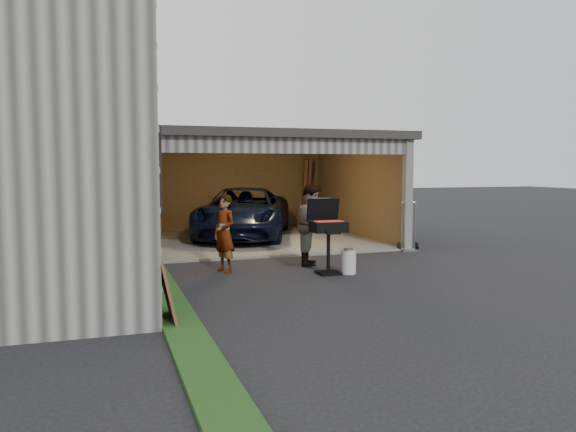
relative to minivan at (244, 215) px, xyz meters
name	(u,v)px	position (x,y,z in m)	size (l,w,h in m)	color
ground	(308,292)	(-0.64, -6.90, -0.70)	(80.00, 80.00, 0.00)	black
groundcover_strip	(177,317)	(-2.89, -7.90, -0.67)	(0.50, 8.00, 0.06)	#193814
garage	(249,173)	(0.13, -0.11, 1.17)	(6.80, 6.30, 2.90)	#605E59
minivan	(244,215)	(0.00, 0.00, 0.00)	(2.32, 5.03, 1.40)	black
woman	(225,233)	(-1.56, -4.72, 0.06)	(0.55, 0.36, 1.51)	silver
man	(313,225)	(0.36, -4.50, 0.14)	(0.82, 0.64, 1.68)	#3F2818
bbq_grill	(328,229)	(0.26, -5.54, 0.16)	(0.65, 0.57, 1.44)	black
propane_tank	(348,262)	(0.65, -5.65, -0.48)	(0.30, 0.30, 0.44)	silver
plywood_panel	(167,292)	(-3.04, -8.06, -0.28)	(0.04, 0.77, 0.86)	#54311C
hand_truck	(409,241)	(3.28, -3.42, -0.47)	(0.53, 0.45, 1.21)	slate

